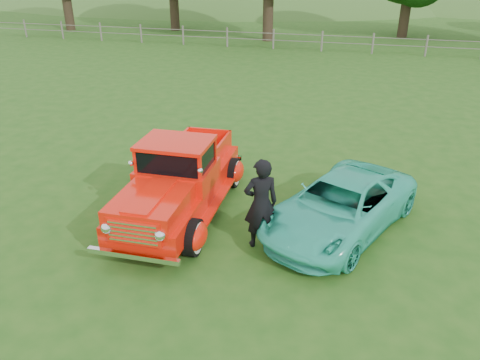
# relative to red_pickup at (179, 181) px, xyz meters

# --- Properties ---
(ground) EXTENTS (140.00, 140.00, 0.00)m
(ground) POSITION_rel_red_pickup_xyz_m (1.01, -1.24, -0.80)
(ground) COLOR #215115
(ground) RESTS_ON ground
(distant_hills) EXTENTS (116.00, 60.00, 18.00)m
(distant_hills) POSITION_rel_red_pickup_xyz_m (-3.07, 58.23, -5.34)
(distant_hills) COLOR #356023
(distant_hills) RESTS_ON ground
(fence_line) EXTENTS (48.00, 0.12, 1.20)m
(fence_line) POSITION_rel_red_pickup_xyz_m (1.01, 20.76, -0.19)
(fence_line) COLOR #696559
(fence_line) RESTS_ON ground
(red_pickup) EXTENTS (2.29, 5.01, 1.78)m
(red_pickup) POSITION_rel_red_pickup_xyz_m (0.00, 0.00, 0.00)
(red_pickup) COLOR black
(red_pickup) RESTS_ON ground
(teal_sedan) EXTENTS (3.50, 4.62, 1.17)m
(teal_sedan) POSITION_rel_red_pickup_xyz_m (3.57, 0.17, -0.21)
(teal_sedan) COLOR #31C5A5
(teal_sedan) RESTS_ON ground
(man) EXTENTS (0.82, 0.72, 1.90)m
(man) POSITION_rel_red_pickup_xyz_m (2.07, -0.83, 0.16)
(man) COLOR black
(man) RESTS_ON ground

